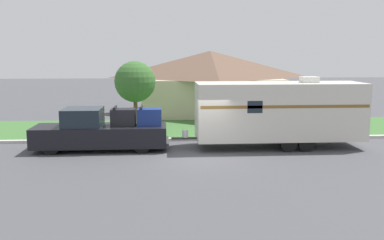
# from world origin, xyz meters

# --- Properties ---
(ground_plane) EXTENTS (120.00, 120.00, 0.00)m
(ground_plane) POSITION_xyz_m (0.00, 0.00, 0.00)
(ground_plane) COLOR #47474C
(curb_strip) EXTENTS (80.00, 0.30, 0.14)m
(curb_strip) POSITION_xyz_m (0.00, 3.75, 0.07)
(curb_strip) COLOR beige
(curb_strip) RESTS_ON ground_plane
(lawn_strip) EXTENTS (80.00, 7.00, 0.03)m
(lawn_strip) POSITION_xyz_m (0.00, 7.40, 0.01)
(lawn_strip) COLOR #3D6B33
(lawn_strip) RESTS_ON ground_plane
(house_across_street) EXTENTS (11.12, 8.32, 4.76)m
(house_across_street) POSITION_xyz_m (1.89, 14.47, 2.47)
(house_across_street) COLOR beige
(house_across_street) RESTS_ON ground_plane
(pickup_truck) EXTENTS (6.40, 2.06, 2.09)m
(pickup_truck) POSITION_xyz_m (-4.75, 1.86, 0.91)
(pickup_truck) COLOR black
(pickup_truck) RESTS_ON ground_plane
(travel_trailer) EXTENTS (9.32, 2.42, 3.47)m
(travel_trailer) POSITION_xyz_m (3.88, 1.86, 1.81)
(travel_trailer) COLOR black
(travel_trailer) RESTS_ON ground_plane
(mailbox) EXTENTS (0.48, 0.20, 1.26)m
(mailbox) POSITION_xyz_m (6.97, 4.81, 0.97)
(mailbox) COLOR brown
(mailbox) RESTS_ON ground_plane
(tree_in_yard) EXTENTS (2.51, 2.51, 4.13)m
(tree_in_yard) POSITION_xyz_m (-3.46, 7.73, 2.86)
(tree_in_yard) COLOR brown
(tree_in_yard) RESTS_ON ground_plane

